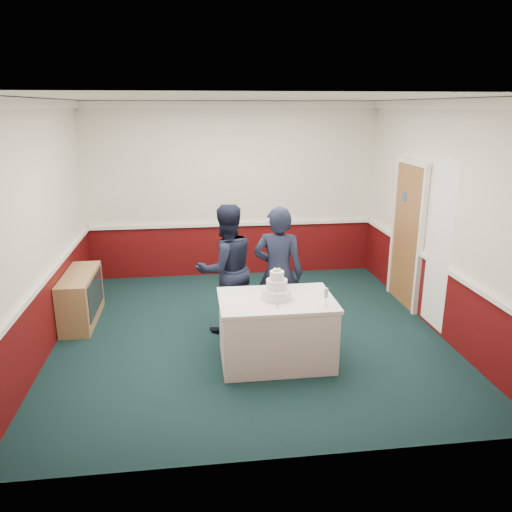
{
  "coord_description": "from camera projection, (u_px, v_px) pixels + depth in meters",
  "views": [
    {
      "loc": [
        -0.69,
        -6.05,
        2.9
      ],
      "look_at": [
        0.08,
        -0.1,
        1.1
      ],
      "focal_mm": 35.0,
      "sensor_mm": 36.0,
      "label": 1
    }
  ],
  "objects": [
    {
      "name": "ground",
      "position": [
        249.0,
        333.0,
        6.66
      ],
      "size": [
        5.0,
        5.0,
        0.0
      ],
      "primitive_type": "plane",
      "color": "black",
      "rests_on": "ground"
    },
    {
      "name": "room_shell",
      "position": [
        249.0,
        179.0,
        6.68
      ],
      "size": [
        5.0,
        5.0,
        3.0
      ],
      "color": "silver",
      "rests_on": "ground"
    },
    {
      "name": "sideboard",
      "position": [
        81.0,
        298.0,
        6.93
      ],
      "size": [
        0.41,
        1.2,
        0.7
      ],
      "color": "#A3814F",
      "rests_on": "ground"
    },
    {
      "name": "cake_table",
      "position": [
        276.0,
        330.0,
        5.82
      ],
      "size": [
        1.32,
        0.92,
        0.79
      ],
      "color": "white",
      "rests_on": "ground"
    },
    {
      "name": "wedding_cake",
      "position": [
        277.0,
        289.0,
        5.68
      ],
      "size": [
        0.35,
        0.35,
        0.36
      ],
      "color": "white",
      "rests_on": "cake_table"
    },
    {
      "name": "cake_knife",
      "position": [
        277.0,
        305.0,
        5.52
      ],
      "size": [
        0.03,
        0.22,
        0.0
      ],
      "primitive_type": "cube",
      "rotation": [
        0.0,
        0.0,
        -0.06
      ],
      "color": "silver",
      "rests_on": "cake_table"
    },
    {
      "name": "champagne_flute",
      "position": [
        326.0,
        294.0,
        5.47
      ],
      "size": [
        0.05,
        0.05,
        0.21
      ],
      "color": "silver",
      "rests_on": "cake_table"
    },
    {
      "name": "person_man",
      "position": [
        226.0,
        269.0,
        6.53
      ],
      "size": [
        1.01,
        0.89,
        1.72
      ],
      "primitive_type": "imported",
      "rotation": [
        0.0,
        0.0,
        3.48
      ],
      "color": "black",
      "rests_on": "ground"
    },
    {
      "name": "person_woman",
      "position": [
        278.0,
        273.0,
        6.33
      ],
      "size": [
        0.72,
        0.58,
        1.74
      ],
      "primitive_type": "imported",
      "rotation": [
        0.0,
        0.0,
        2.85
      ],
      "color": "black",
      "rests_on": "ground"
    }
  ]
}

